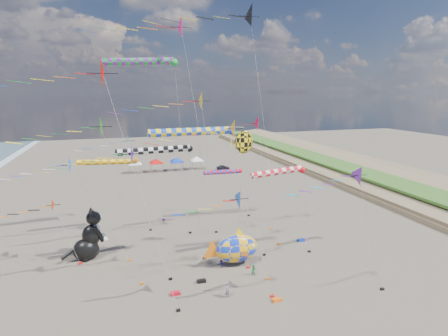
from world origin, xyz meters
TOP-DOWN VIEW (x-y plane):
  - ground at (0.00, 0.00)m, footprint 260.00×260.00m
  - delta_kite_0 at (-2.76, 14.93)m, footprint 12.45×2.22m
  - delta_kite_1 at (4.87, 13.34)m, footprint 13.95×2.76m
  - delta_kite_2 at (6.63, 18.23)m, footprint 11.49×2.30m
  - delta_kite_3 at (-8.83, 26.59)m, footprint 10.97×1.99m
  - delta_kite_4 at (-10.50, 3.44)m, footprint 12.85×2.51m
  - delta_kite_5 at (-11.84, 8.96)m, footprint 9.55×2.07m
  - delta_kite_6 at (-14.16, 14.46)m, footprint 10.31×1.99m
  - delta_kite_7 at (-0.43, 5.98)m, footprint 11.16×1.95m
  - delta_kite_8 at (9.42, 0.87)m, footprint 9.93×1.82m
  - delta_kite_9 at (-2.47, 19.50)m, footprint 16.74×2.78m
  - delta_kite_10 at (-18.19, 15.39)m, footprint 8.34×1.57m
  - delta_kite_11 at (-1.53, 3.00)m, footprint 10.21×1.88m
  - delta_kite_12 at (-8.79, 8.97)m, footprint 10.13×2.19m
  - windsock_0 at (-2.31, 10.55)m, footprint 10.28×0.85m
  - windsock_1 at (7.27, 10.33)m, footprint 8.00×0.76m
  - windsock_2 at (-6.34, 20.38)m, footprint 10.22×0.97m
  - windsock_3 at (-5.97, 12.37)m, footprint 9.30×0.75m
  - windsock_4 at (5.17, 24.41)m, footprint 7.41×0.68m
  - windsock_5 at (-10.94, 23.01)m, footprint 9.03×0.73m
  - angelfish_kite at (3.75, 13.14)m, footprint 3.74×3.02m
  - cat_inflatable at (-13.79, 16.63)m, footprint 4.88×3.42m
  - fish_inflatable at (1.98, 9.85)m, footprint 6.44×2.17m
  - person_adult at (-0.88, 4.17)m, footprint 0.67×0.61m
  - child_green at (3.02, 7.16)m, footprint 0.66×0.55m
  - child_blue at (0.31, 10.01)m, footprint 0.66×0.43m
  - kite_bag_0 at (3.31, 2.21)m, footprint 0.90×0.44m
  - kite_bag_1 at (-2.59, 7.50)m, footprint 0.90×0.44m
  - kite_bag_2 at (12.20, 13.46)m, footprint 0.90×0.44m
  - kite_bag_3 at (-5.52, 6.07)m, footprint 0.90×0.44m
  - tent_row at (1.50, 60.00)m, footprint 19.20×4.20m
  - parked_car at (15.35, 58.00)m, footprint 3.30×1.36m

SIDE VIEW (x-z plane):
  - ground at x=0.00m, z-range 0.00..0.00m
  - kite_bag_0 at x=3.31m, z-range 0.00..0.30m
  - kite_bag_1 at x=-2.59m, z-range 0.00..0.30m
  - kite_bag_2 at x=12.20m, z-range 0.00..0.30m
  - kite_bag_3 at x=-5.52m, z-range 0.00..0.30m
  - child_blue at x=0.31m, z-range 0.00..1.05m
  - parked_car at x=15.35m, z-range 0.00..1.12m
  - child_green at x=3.02m, z-range 0.00..1.23m
  - person_adult at x=-0.88m, z-range 0.00..1.55m
  - fish_inflatable at x=1.98m, z-range -0.22..4.29m
  - cat_inflatable at x=-13.79m, z-range 0.00..5.98m
  - tent_row at x=1.50m, z-range 1.25..5.05m
  - delta_kite_10 at x=-18.19m, z-range 2.69..10.50m
  - windsock_4 at x=5.17m, z-range 3.46..11.18m
  - delta_kite_11 at x=-1.53m, z-range 4.26..15.38m
  - windsock_5 at x=-10.94m, z-range 4.82..15.31m
  - windsock_1 at x=7.27m, z-range 4.92..15.62m
  - delta_kite_6 at x=-14.16m, z-range 5.02..17.70m
  - delta_kite_8 at x=9.42m, z-range 5.26..18.36m
  - delta_kite_3 at x=-8.83m, z-range 5.32..18.62m
  - windsock_3 at x=-5.97m, z-range 6.29..19.74m
  - delta_kite_12 at x=-8.79m, z-range 5.92..20.58m
  - angelfish_kite at x=3.75m, z-range 5.92..20.62m
  - delta_kite_2 at x=6.63m, z-range 6.67..22.95m
  - windsock_0 at x=-2.31m, z-range 7.28..22.79m
  - delta_kite_7 at x=-0.43m, z-range 6.98..23.64m
  - delta_kite_5 at x=-11.84m, z-range 7.23..24.42m
  - delta_kite_0 at x=-2.76m, z-range 8.15..27.37m
  - delta_kite_4 at x=-10.50m, z-range 9.33..31.05m
  - windsock_2 at x=-6.34m, z-range 10.97..34.01m
  - delta_kite_9 at x=-2.47m, z-range 12.27..40.18m
  - delta_kite_1 at x=4.87m, z-range 12.56..40.98m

